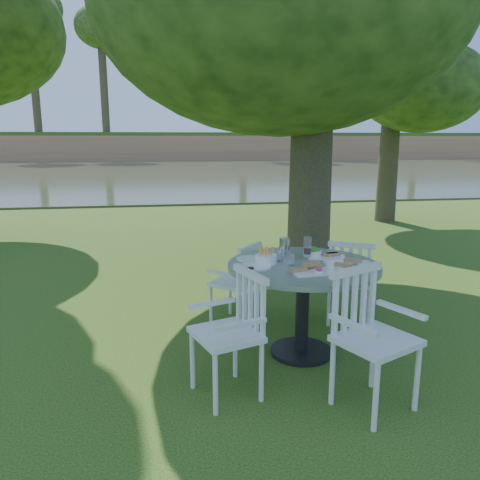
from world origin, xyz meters
TOP-DOWN VIEW (x-y plane):
  - ground at (0.00, 0.00)m, footprint 140.00×140.00m
  - table at (0.40, -0.85)m, footprint 1.34×1.34m
  - chair_ne at (1.08, -0.30)m, footprint 0.61×0.60m
  - chair_nw at (-0.03, -0.08)m, footprint 0.59×0.60m
  - chair_sw at (-0.28, -1.41)m, footprint 0.58×0.60m
  - chair_se at (0.62, -1.69)m, footprint 0.66×0.65m
  - tableware at (0.35, -0.79)m, footprint 1.17×0.75m
  - river at (0.00, 23.00)m, footprint 100.00×28.00m
  - far_bank at (0.28, 41.12)m, footprint 100.00×18.00m

SIDE VIEW (x-z plane):
  - ground at x=0.00m, z-range 0.00..0.00m
  - river at x=0.00m, z-range -0.06..0.06m
  - chair_nw at x=-0.03m, z-range 0.08..0.94m
  - chair_ne at x=1.08m, z-range 0.08..0.99m
  - chair_sw at x=-0.28m, z-range 0.08..1.03m
  - chair_se at x=0.62m, z-range 0.09..1.10m
  - table at x=0.40m, z-range 0.25..1.10m
  - tableware at x=0.35m, z-range 0.78..0.99m
  - far_bank at x=0.28m, z-range -0.35..14.85m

